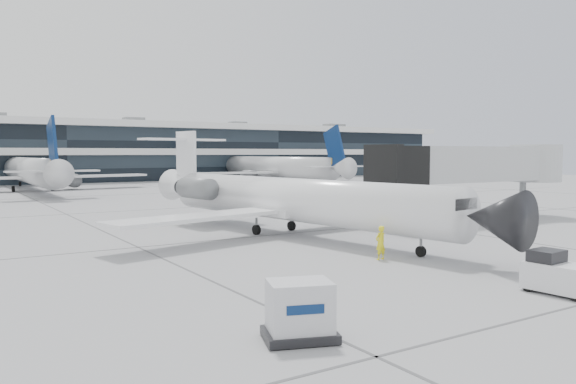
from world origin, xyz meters
TOP-DOWN VIEW (x-y plane):
  - ground at (0.00, 0.00)m, footprint 220.00×220.00m
  - terminal at (0.00, 82.00)m, footprint 170.00×22.00m
  - bg_jet_center at (-8.00, 55.00)m, footprint 32.00×40.00m
  - bg_jet_right at (32.00, 55.00)m, footprint 32.00×40.00m
  - regional_jet at (-0.38, -0.23)m, footprint 24.30×30.31m
  - jet_bridge at (16.44, -2.01)m, footprint 18.54×4.11m
  - ramp_worker at (-0.97, -9.99)m, footprint 0.66×0.47m
  - baggage_tug at (0.20, -18.63)m, footprint 1.69×2.62m
  - cargo_uld at (-10.95, -17.83)m, footprint 2.40×2.08m
  - traffic_cone at (-8.13, 7.63)m, footprint 0.48×0.48m

SIDE VIEW (x-z plane):
  - ground at x=0.00m, z-range 0.00..0.00m
  - bg_jet_center at x=-8.00m, z-range -4.80..4.80m
  - bg_jet_right at x=32.00m, z-range -4.80..4.80m
  - traffic_cone at x=-8.13m, z-range -0.01..0.54m
  - baggage_tug at x=0.20m, z-range -0.08..1.51m
  - cargo_uld at x=-10.95m, z-range 0.00..1.66m
  - ramp_worker at x=-0.97m, z-range 0.00..1.69m
  - regional_jet at x=-0.38m, z-range -1.11..5.90m
  - jet_bridge at x=16.44m, z-range 1.36..7.33m
  - terminal at x=0.00m, z-range 0.00..10.00m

